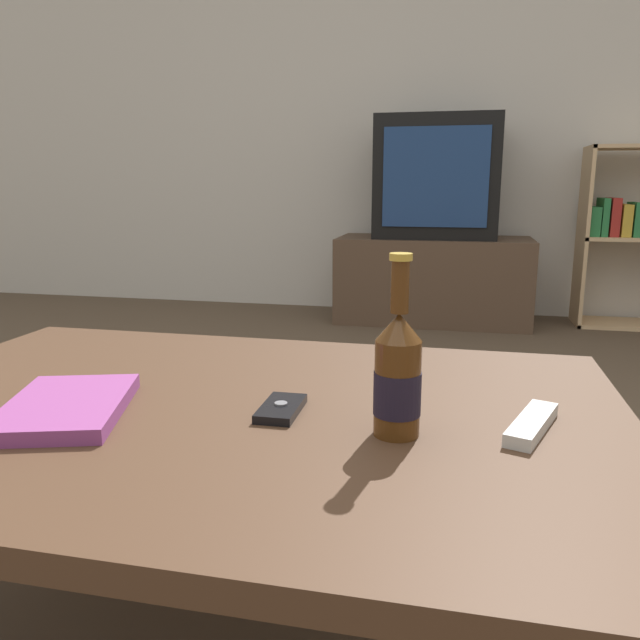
# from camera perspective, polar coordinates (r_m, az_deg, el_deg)

# --- Properties ---
(ground_plane) EXTENTS (12.00, 12.00, 0.00)m
(ground_plane) POSITION_cam_1_polar(r_m,az_deg,el_deg) (1.27, -7.95, -25.79)
(ground_plane) COLOR #4C3D2D
(back_wall) EXTENTS (8.00, 0.05, 2.60)m
(back_wall) POSITION_cam_1_polar(r_m,az_deg,el_deg) (4.01, 7.64, 19.59)
(back_wall) COLOR beige
(back_wall) RESTS_ON ground_plane
(coffee_table) EXTENTS (1.32, 0.90, 0.42)m
(coffee_table) POSITION_cam_1_polar(r_m,az_deg,el_deg) (1.08, -8.54, -10.01)
(coffee_table) COLOR #422B1C
(coffee_table) RESTS_ON ground_plane
(tv_stand) EXTENTS (1.09, 0.49, 0.49)m
(tv_stand) POSITION_cam_1_polar(r_m,az_deg,el_deg) (3.68, 10.28, 3.64)
(tv_stand) COLOR #4C3828
(tv_stand) RESTS_ON ground_plane
(television) EXTENTS (0.68, 0.40, 0.67)m
(television) POSITION_cam_1_polar(r_m,az_deg,el_deg) (3.64, 10.63, 12.67)
(television) COLOR black
(television) RESTS_ON tv_stand
(bookshelf) EXTENTS (0.59, 0.30, 0.99)m
(bookshelf) POSITION_cam_1_polar(r_m,az_deg,el_deg) (3.86, 26.51, 7.15)
(bookshelf) COLOR tan
(bookshelf) RESTS_ON ground_plane
(beer_bottle) EXTENTS (0.07, 0.07, 0.27)m
(beer_bottle) POSITION_cam_1_polar(r_m,az_deg,el_deg) (0.91, 7.11, -5.01)
(beer_bottle) COLOR #47280F
(beer_bottle) RESTS_ON coffee_table
(cell_phone) EXTENTS (0.06, 0.12, 0.02)m
(cell_phone) POSITION_cam_1_polar(r_m,az_deg,el_deg) (1.01, -3.58, -8.07)
(cell_phone) COLOR black
(cell_phone) RESTS_ON coffee_table
(remote_control) EXTENTS (0.09, 0.18, 0.02)m
(remote_control) POSITION_cam_1_polar(r_m,az_deg,el_deg) (0.99, 18.80, -9.00)
(remote_control) COLOR beige
(remote_control) RESTS_ON coffee_table
(table_book) EXTENTS (0.25, 0.31, 0.02)m
(table_book) POSITION_cam_1_polar(r_m,az_deg,el_deg) (1.08, -22.17, -7.36)
(table_book) COLOR #7F3875
(table_book) RESTS_ON coffee_table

